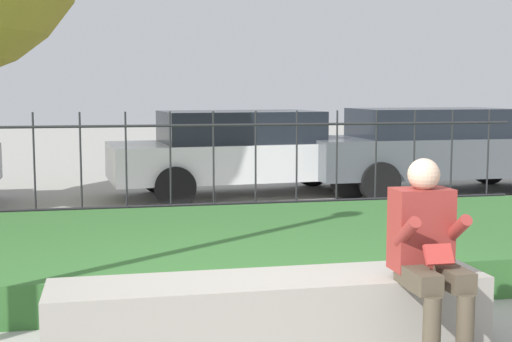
# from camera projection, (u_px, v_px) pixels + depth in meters

# --- Properties ---
(stone_bench) EXTENTS (2.92, 0.59, 0.48)m
(stone_bench) POSITION_uv_depth(u_px,v_px,m) (271.00, 317.00, 4.75)
(stone_bench) COLOR gray
(stone_bench) RESTS_ON ground_plane
(person_seated_reader) EXTENTS (0.42, 0.73, 1.28)m
(person_seated_reader) POSITION_uv_depth(u_px,v_px,m) (428.00, 249.00, 4.57)
(person_seated_reader) COLOR black
(person_seated_reader) RESTS_ON ground_plane
(grass_berm) EXTENTS (10.65, 3.28, 0.33)m
(grass_berm) POSITION_uv_depth(u_px,v_px,m) (217.00, 249.00, 7.03)
(grass_berm) COLOR #33662D
(grass_berm) RESTS_ON ground_plane
(iron_fence) EXTENTS (8.65, 0.03, 1.47)m
(iron_fence) POSITION_uv_depth(u_px,v_px,m) (192.00, 167.00, 8.90)
(iron_fence) COLOR #232326
(iron_fence) RESTS_ON ground_plane
(car_parked_center) EXTENTS (4.67, 2.17, 1.39)m
(car_parked_center) POSITION_uv_depth(u_px,v_px,m) (247.00, 151.00, 11.66)
(car_parked_center) COLOR silver
(car_parked_center) RESTS_ON ground_plane
(car_parked_right) EXTENTS (4.66, 1.92, 1.43)m
(car_parked_right) POSITION_uv_depth(u_px,v_px,m) (438.00, 148.00, 12.04)
(car_parked_right) COLOR #4C5156
(car_parked_right) RESTS_ON ground_plane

